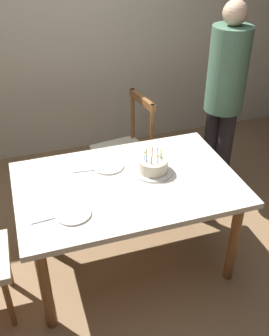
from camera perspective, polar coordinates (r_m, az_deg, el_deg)
name	(u,v)px	position (r m, az deg, el deg)	size (l,w,h in m)	color
ground	(128,259)	(3.15, -0.89, -12.92)	(6.40, 6.40, 0.00)	#93704C
back_wall	(69,27)	(4.09, -9.27, 19.28)	(6.40, 0.10, 2.60)	beige
dining_table	(128,193)	(2.72, -1.00, -3.53)	(1.48, 0.97, 0.73)	silver
birthday_cake	(153,166)	(2.74, 2.64, 0.28)	(0.28, 0.28, 0.17)	silver
plate_near_celebrant	(73,213)	(2.42, -8.76, -6.42)	(0.22, 0.22, 0.01)	white
plate_far_side	(108,166)	(2.82, -3.77, 0.30)	(0.22, 0.22, 0.01)	white
fork_near_celebrant	(46,220)	(2.41, -12.49, -7.20)	(0.18, 0.02, 0.01)	silver
fork_far_side	(86,171)	(2.79, -6.92, -0.37)	(0.18, 0.02, 0.01)	silver
chair_spindle_back	(125,152)	(3.52, -1.42, 2.30)	(0.50, 0.50, 0.95)	beige
person_guest	(225,93)	(3.45, 12.75, 10.42)	(0.32, 0.32, 1.70)	#262328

